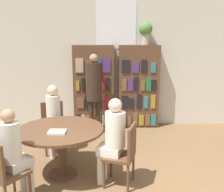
# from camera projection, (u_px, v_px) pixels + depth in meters

# --- Properties ---
(wall_back) EXTENTS (6.40, 0.07, 3.00)m
(wall_back) POSITION_uv_depth(u_px,v_px,m) (116.00, 61.00, 6.11)
(wall_back) COLOR beige
(wall_back) RESTS_ON ground_plane
(bookshelf_left) EXTENTS (0.91, 0.34, 1.89)m
(bookshelf_left) POSITION_uv_depth(u_px,v_px,m) (94.00, 87.00, 6.04)
(bookshelf_left) COLOR brown
(bookshelf_left) RESTS_ON ground_plane
(bookshelf_right) EXTENTS (0.91, 0.34, 1.89)m
(bookshelf_right) POSITION_uv_depth(u_px,v_px,m) (139.00, 87.00, 6.04)
(bookshelf_right) COLOR brown
(bookshelf_right) RESTS_ON ground_plane
(flower_vase) EXTENTS (0.30, 0.30, 0.50)m
(flower_vase) POSITION_uv_depth(u_px,v_px,m) (146.00, 31.00, 5.77)
(flower_vase) COLOR #B7AD9E
(flower_vase) RESTS_ON bookshelf_right
(reading_table) EXTENTS (1.27, 1.27, 0.75)m
(reading_table) POSITION_uv_depth(u_px,v_px,m) (61.00, 136.00, 3.87)
(reading_table) COLOR brown
(reading_table) RESTS_ON ground_plane
(chair_near_camera) EXTENTS (0.56, 0.56, 0.90)m
(chair_near_camera) POSITION_uv_depth(u_px,v_px,m) (3.00, 171.00, 3.12)
(chair_near_camera) COLOR brown
(chair_near_camera) RESTS_ON ground_plane
(chair_left_side) EXTENTS (0.51, 0.51, 0.90)m
(chair_left_side) POSITION_uv_depth(u_px,v_px,m) (53.00, 124.00, 4.80)
(chair_left_side) COLOR brown
(chair_left_side) RESTS_ON ground_plane
(chair_far_side) EXTENTS (0.50, 0.50, 0.90)m
(chair_far_side) POSITION_uv_depth(u_px,v_px,m) (125.00, 152.00, 3.63)
(chair_far_side) COLOR brown
(chair_far_side) RESTS_ON ground_plane
(seated_reader_left) EXTENTS (0.34, 0.39, 1.25)m
(seated_reader_left) POSITION_uv_depth(u_px,v_px,m) (54.00, 116.00, 4.58)
(seated_reader_left) COLOR beige
(seated_reader_left) RESTS_ON ground_plane
(seated_reader_right) EXTENTS (0.41, 0.36, 1.26)m
(seated_reader_right) POSITION_uv_depth(u_px,v_px,m) (113.00, 136.00, 3.63)
(seated_reader_right) COLOR silver
(seated_reader_right) RESTS_ON ground_plane
(seated_reader_back) EXTENTS (0.39, 0.41, 1.24)m
(seated_reader_back) POSITION_uv_depth(u_px,v_px,m) (15.00, 150.00, 3.23)
(seated_reader_back) COLOR beige
(seated_reader_back) RESTS_ON ground_plane
(librarian_standing) EXTENTS (0.33, 0.60, 1.72)m
(librarian_standing) POSITION_uv_depth(u_px,v_px,m) (94.00, 85.00, 5.52)
(librarian_standing) COLOR #332319
(librarian_standing) RESTS_ON ground_plane
(open_book_on_table) EXTENTS (0.24, 0.18, 0.03)m
(open_book_on_table) POSITION_uv_depth(u_px,v_px,m) (57.00, 132.00, 3.67)
(open_book_on_table) COLOR silver
(open_book_on_table) RESTS_ON reading_table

